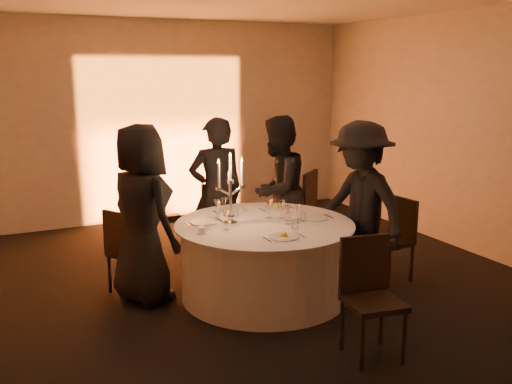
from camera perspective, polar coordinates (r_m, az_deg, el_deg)
name	(u,v)px	position (r m, az deg, el deg)	size (l,w,h in m)	color
floor	(264,295)	(5.96, 0.83, -10.29)	(7.00, 7.00, 0.00)	black
wall_back	(163,121)	(8.81, -9.26, 7.01)	(7.00, 7.00, 0.00)	#B1ADA4
wall_right	(490,136)	(7.38, 22.39, 5.24)	(7.00, 7.00, 0.00)	#B1ADA4
uplighter_fixture	(172,218)	(8.78, -8.39, -2.60)	(0.25, 0.12, 0.10)	black
banquet_table	(264,260)	(5.82, 0.85, -6.80)	(1.80, 1.80, 0.77)	black
chair_left	(126,247)	(5.99, -12.85, -5.41)	(0.53, 0.53, 0.89)	black
chair_back_left	(216,215)	(6.92, -4.05, -2.35)	(0.43, 0.43, 0.96)	black
chair_back_right	(300,208)	(6.99, 4.45, -1.64)	(0.66, 0.66, 1.07)	black
chair_right	(395,234)	(6.45, 13.77, -4.12)	(0.44, 0.44, 0.90)	black
chair_front	(369,290)	(4.73, 11.26, -9.57)	(0.48, 0.48, 0.97)	black
guest_left	(142,214)	(5.69, -11.35, -2.19)	(0.87, 0.56, 1.78)	black
guest_back_left	(216,193)	(6.58, -3.99, -0.12)	(0.64, 0.42, 1.75)	black
guest_back_right	(277,191)	(6.71, 2.15, 0.15)	(0.85, 0.66, 1.75)	black
guest_right	(360,206)	(6.04, 10.37, -1.36)	(1.14, 0.66, 1.77)	black
plate_left	(204,222)	(5.74, -5.21, -3.02)	(0.36, 0.28, 0.01)	white
plate_back_left	(231,210)	(6.16, -2.53, -1.82)	(0.36, 0.29, 0.08)	white
plate_back_right	(276,207)	(6.28, 2.03, -1.53)	(0.35, 0.28, 0.08)	white
plate_right	(315,218)	(5.90, 5.89, -2.60)	(0.36, 0.28, 0.01)	white
plate_front	(284,236)	(5.23, 2.80, -4.41)	(0.36, 0.27, 0.08)	white
coffee_cup	(202,231)	(5.37, -5.41, -3.86)	(0.11, 0.11, 0.07)	white
candelabra	(231,200)	(5.61, -2.55, -0.76)	(0.30, 0.15, 0.72)	silver
wine_glass_a	(226,216)	(5.45, -3.01, -2.39)	(0.07, 0.07, 0.19)	silver
wine_glass_b	(298,210)	(5.69, 4.17, -1.78)	(0.07, 0.07, 0.19)	silver
wine_glass_c	(224,203)	(5.97, -3.22, -1.10)	(0.07, 0.07, 0.19)	silver
wine_glass_d	(217,205)	(5.89, -3.94, -1.28)	(0.07, 0.07, 0.19)	silver
wine_glass_e	(288,211)	(5.65, 3.23, -1.88)	(0.07, 0.07, 0.19)	silver
wine_glass_f	(282,205)	(5.86, 2.57, -1.34)	(0.07, 0.07, 0.19)	silver
wine_glass_g	(218,207)	(5.81, -3.84, -1.47)	(0.07, 0.07, 0.19)	silver
wine_glass_h	(269,205)	(5.88, 1.33, -1.29)	(0.07, 0.07, 0.19)	silver
tumbler_a	(235,212)	(5.95, -2.11, -2.05)	(0.07, 0.07, 0.09)	silver
tumbler_b	(295,224)	(5.51, 3.91, -3.23)	(0.07, 0.07, 0.09)	silver
tumbler_c	(288,216)	(5.80, 3.23, -2.45)	(0.07, 0.07, 0.09)	silver
tumbler_d	(303,217)	(5.79, 4.73, -2.49)	(0.07, 0.07, 0.09)	silver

